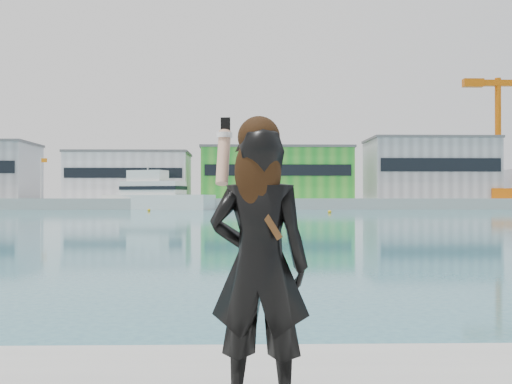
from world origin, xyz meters
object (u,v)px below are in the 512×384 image
buoy_far (149,211)px  woman (259,257)px  dock_crane (504,133)px  motor_yacht (156,195)px  buoy_near (330,213)px

buoy_far → woman: size_ratio=0.31×
woman → dock_crane: bearing=-105.6°
dock_crane → motor_yacht: 69.68m
buoy_far → woman: woman is taller
buoy_far → buoy_near: bearing=-25.4°
buoy_near → motor_yacht: bearing=134.0°
dock_crane → buoy_near: bearing=-136.0°
dock_crane → buoy_near: (-40.39, -38.97, -15.07)m
motor_yacht → buoy_near: 39.46m
motor_yacht → buoy_near: (27.34, -28.34, -2.60)m
motor_yacht → buoy_near: size_ratio=41.03×
motor_yacht → woman: (15.14, -111.86, -0.97)m
buoy_near → buoy_far: bearing=154.6°
woman → motor_yacht: bearing=-74.6°
dock_crane → motor_yacht: size_ratio=1.17×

